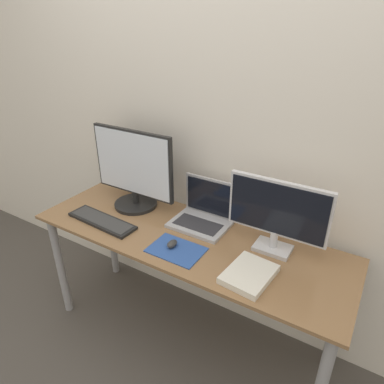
{
  "coord_description": "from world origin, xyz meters",
  "views": [
    {
      "loc": [
        0.79,
        -0.96,
        1.72
      ],
      "look_at": [
        0.0,
        0.33,
        0.95
      ],
      "focal_mm": 32.0,
      "sensor_mm": 36.0,
      "label": 1
    }
  ],
  "objects_px": {
    "keyboard": "(102,221)",
    "monitor_left": "(133,171)",
    "mouse": "(172,244)",
    "book": "(249,274)",
    "laptop": "(204,213)",
    "monitor_right": "(277,213)"
  },
  "relations": [
    {
      "from": "keyboard",
      "to": "mouse",
      "type": "relative_size",
      "value": 6.61
    },
    {
      "from": "book",
      "to": "monitor_left",
      "type": "bearing_deg",
      "value": 163.61
    },
    {
      "from": "keyboard",
      "to": "mouse",
      "type": "xyz_separation_m",
      "value": [
        0.46,
        0.01,
        0.01
      ]
    },
    {
      "from": "monitor_left",
      "to": "mouse",
      "type": "relative_size",
      "value": 8.2
    },
    {
      "from": "monitor_left",
      "to": "laptop",
      "type": "xyz_separation_m",
      "value": [
        0.44,
        0.04,
        -0.17
      ]
    },
    {
      "from": "monitor_right",
      "to": "laptop",
      "type": "height_order",
      "value": "monitor_right"
    },
    {
      "from": "mouse",
      "to": "book",
      "type": "xyz_separation_m",
      "value": [
        0.4,
        -0.0,
        -0.01
      ]
    },
    {
      "from": "keyboard",
      "to": "monitor_left",
      "type": "bearing_deg",
      "value": 81.67
    },
    {
      "from": "laptop",
      "to": "keyboard",
      "type": "xyz_separation_m",
      "value": [
        -0.47,
        -0.29,
        -0.05
      ]
    },
    {
      "from": "laptop",
      "to": "book",
      "type": "xyz_separation_m",
      "value": [
        0.39,
        -0.29,
        -0.04
      ]
    },
    {
      "from": "laptop",
      "to": "mouse",
      "type": "relative_size",
      "value": 4.7
    },
    {
      "from": "laptop",
      "to": "mouse",
      "type": "xyz_separation_m",
      "value": [
        -0.01,
        -0.28,
        -0.04
      ]
    },
    {
      "from": "mouse",
      "to": "book",
      "type": "relative_size",
      "value": 0.26
    },
    {
      "from": "monitor_left",
      "to": "monitor_right",
      "type": "distance_m",
      "value": 0.85
    },
    {
      "from": "monitor_left",
      "to": "laptop",
      "type": "relative_size",
      "value": 1.75
    },
    {
      "from": "monitor_left",
      "to": "mouse",
      "type": "distance_m",
      "value": 0.53
    },
    {
      "from": "monitor_left",
      "to": "book",
      "type": "bearing_deg",
      "value": -16.39
    },
    {
      "from": "mouse",
      "to": "monitor_left",
      "type": "bearing_deg",
      "value": 150.54
    },
    {
      "from": "keyboard",
      "to": "mouse",
      "type": "bearing_deg",
      "value": 0.98
    },
    {
      "from": "monitor_left",
      "to": "book",
      "type": "xyz_separation_m",
      "value": [
        0.83,
        -0.24,
        -0.21
      ]
    },
    {
      "from": "laptop",
      "to": "keyboard",
      "type": "bearing_deg",
      "value": -148.44
    },
    {
      "from": "monitor_right",
      "to": "mouse",
      "type": "bearing_deg",
      "value": -150.53
    }
  ]
}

